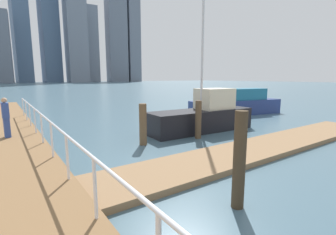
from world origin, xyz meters
The scene contains 14 objects.
ground_plane centered at (0.00, 20.00, 0.00)m, with size 300.00×300.00×0.00m, color #476675.
floating_dock centered at (3.98, 7.97, 0.09)m, with size 14.95×2.00×0.18m, color #93704C.
boardwalk_railing centered at (-3.15, 7.34, 1.26)m, with size 0.06×25.28×1.08m.
dock_piling_0 centered at (0.38, 11.16, 0.85)m, with size 0.31×0.31×1.69m, color brown.
dock_piling_3 centered at (2.96, 10.71, 0.85)m, with size 0.28×0.28×1.71m, color brown.
dock_piling_4 centered at (-0.35, 5.73, 1.04)m, with size 0.26×0.26×2.07m, color #473826.
moored_boat_0 centered at (4.28, 11.79, 0.78)m, with size 5.81×1.88×7.22m.
moored_boat_3 centered at (10.25, 14.49, 0.73)m, with size 7.41×2.89×1.91m.
pedestrian_0 centered at (-4.16, 13.91, 1.20)m, with size 0.25×0.38×1.56m.
skyline_tower_2 centered at (7.85, 152.72, 24.11)m, with size 7.30×10.00×48.22m, color slate.
skyline_tower_3 centered at (21.50, 153.75, 32.71)m, with size 8.62×10.99×65.42m, color slate.
skyline_tower_5 centered at (44.04, 153.95, 21.76)m, with size 6.47×12.19×43.51m, color slate.
skyline_tower_6 centered at (59.16, 150.86, 28.87)m, with size 11.30×10.15×57.74m, color slate.
skyline_tower_7 centered at (69.21, 148.91, 28.47)m, with size 7.89×8.05×56.95m, color slate.
Camera 1 is at (-4.31, 2.59, 2.73)m, focal length 26.18 mm.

